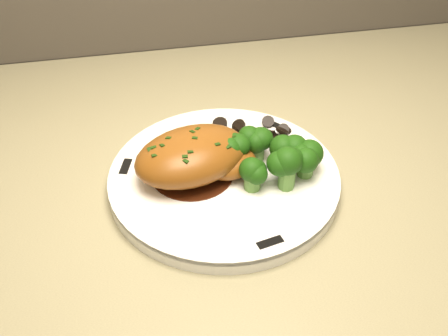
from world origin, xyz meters
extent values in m
cylinder|color=white|center=(0.21, 1.62, 0.81)|extent=(0.33, 0.33, 0.02)
cube|color=black|center=(0.30, 1.70, 0.82)|extent=(0.03, 0.03, 0.00)
cube|color=black|center=(0.09, 1.65, 0.82)|extent=(0.02, 0.03, 0.00)
cube|color=black|center=(0.24, 1.50, 0.82)|extent=(0.03, 0.02, 0.00)
cylinder|color=#3B170A|center=(0.17, 1.62, 0.82)|extent=(0.10, 0.10, 0.00)
ellipsoid|color=#955319|center=(0.17, 1.62, 0.85)|extent=(0.16, 0.13, 0.05)
ellipsoid|color=#955319|center=(0.22, 1.61, 0.84)|extent=(0.08, 0.06, 0.03)
cube|color=#1B380B|center=(0.13, 1.62, 0.87)|extent=(0.01, 0.00, 0.00)
cube|color=#1B380B|center=(0.15, 1.62, 0.87)|extent=(0.01, 0.00, 0.00)
cube|color=#1B380B|center=(0.16, 1.63, 0.88)|extent=(0.01, 0.00, 0.00)
cube|color=#1B380B|center=(0.18, 1.63, 0.88)|extent=(0.01, 0.00, 0.00)
cube|color=#1B380B|center=(0.20, 1.64, 0.87)|extent=(0.01, 0.00, 0.00)
cube|color=#1B380B|center=(0.21, 1.64, 0.87)|extent=(0.01, 0.00, 0.00)
cylinder|color=black|center=(0.29, 1.68, 0.82)|extent=(0.02, 0.02, 0.01)
cylinder|color=black|center=(0.29, 1.69, 0.83)|extent=(0.02, 0.02, 0.01)
cylinder|color=black|center=(0.28, 1.70, 0.83)|extent=(0.02, 0.02, 0.01)
cylinder|color=black|center=(0.27, 1.70, 0.82)|extent=(0.02, 0.02, 0.01)
cylinder|color=black|center=(0.25, 1.70, 0.83)|extent=(0.02, 0.02, 0.01)
cylinder|color=black|center=(0.24, 1.70, 0.83)|extent=(0.03, 0.03, 0.02)
cylinder|color=black|center=(0.23, 1.69, 0.82)|extent=(0.03, 0.03, 0.01)
cylinder|color=black|center=(0.23, 1.68, 0.83)|extent=(0.02, 0.02, 0.00)
cylinder|color=black|center=(0.23, 1.67, 0.83)|extent=(0.03, 0.03, 0.01)
cylinder|color=black|center=(0.24, 1.66, 0.82)|extent=(0.03, 0.03, 0.02)
cylinder|color=black|center=(0.25, 1.66, 0.83)|extent=(0.03, 0.03, 0.01)
cylinder|color=black|center=(0.27, 1.66, 0.83)|extent=(0.03, 0.03, 0.02)
cylinder|color=black|center=(0.28, 1.66, 0.82)|extent=(0.03, 0.03, 0.01)
cylinder|color=black|center=(0.29, 1.67, 0.83)|extent=(0.03, 0.03, 0.01)
cylinder|color=#609740|center=(0.22, 1.62, 0.83)|extent=(0.02, 0.02, 0.03)
sphere|color=#103407|center=(0.22, 1.62, 0.85)|extent=(0.03, 0.03, 0.03)
cylinder|color=#609740|center=(0.26, 1.64, 0.83)|extent=(0.02, 0.02, 0.03)
sphere|color=#103407|center=(0.26, 1.64, 0.85)|extent=(0.03, 0.03, 0.03)
cylinder|color=#609740|center=(0.29, 1.62, 0.83)|extent=(0.02, 0.02, 0.03)
sphere|color=#103407|center=(0.29, 1.62, 0.85)|extent=(0.03, 0.03, 0.03)
cylinder|color=#609740|center=(0.24, 1.58, 0.83)|extent=(0.02, 0.02, 0.03)
sphere|color=#103407|center=(0.24, 1.58, 0.85)|extent=(0.03, 0.03, 0.03)
cylinder|color=#609740|center=(0.28, 1.58, 0.83)|extent=(0.02, 0.02, 0.03)
sphere|color=#103407|center=(0.28, 1.58, 0.85)|extent=(0.03, 0.03, 0.03)
cylinder|color=#609740|center=(0.31, 1.60, 0.83)|extent=(0.02, 0.02, 0.03)
sphere|color=#103407|center=(0.31, 1.60, 0.85)|extent=(0.03, 0.03, 0.03)
camera|label=1|loc=(0.11, 1.11, 1.26)|focal=45.00mm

